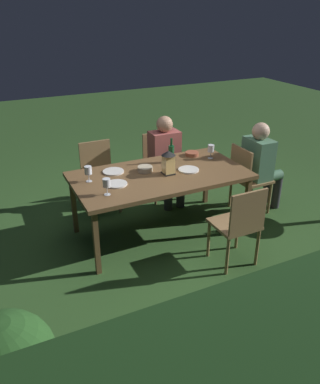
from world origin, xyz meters
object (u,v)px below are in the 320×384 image
(plate_c, at_px, (189,170))
(plate_b, at_px, (113,171))
(dining_table, at_px, (160,178))
(chair_side_left_a, at_px, (160,162))
(person_in_green, at_px, (261,162))
(chair_side_left_b, at_px, (99,173))
(plate_a, at_px, (117,184))
(chair_side_right_a, at_px, (239,223))
(wine_glass_c, at_px, (107,184))
(person_in_rust, at_px, (167,156))
(bowl_olives, at_px, (145,169))
(green_bottle_on_table, at_px, (171,153))
(chair_head_near, at_px, (247,176))
(lantern_centerpiece, at_px, (168,161))
(wine_glass_a, at_px, (211,149))
(potted_plant_by_hedge, at_px, (7,368))
(wine_glass_b, at_px, (88,171))
(bowl_bread, at_px, (192,154))

(plate_c, bearing_deg, plate_b, -21.98)
(dining_table, height_order, chair_side_left_a, chair_side_left_a)
(person_in_green, relative_size, chair_side_left_b, 1.32)
(plate_a, bearing_deg, chair_side_right_a, 138.89)
(dining_table, bearing_deg, wine_glass_c, 19.79)
(person_in_rust, xyz_separation_m, bowl_olives, (0.55, 0.57, 0.13))
(chair_side_right_a, bearing_deg, green_bottle_on_table, -82.03)
(dining_table, relative_size, plate_b, 8.18)
(bowl_olives, bearing_deg, chair_head_near, 174.34)
(chair_head_near, relative_size, plate_a, 3.99)
(chair_side_left_a, bearing_deg, chair_head_near, 130.78)
(plate_a, bearing_deg, lantern_centerpiece, -177.90)
(wine_glass_a, bearing_deg, wine_glass_c, 15.98)
(chair_side_right_a, relative_size, plate_c, 3.78)
(dining_table, height_order, wine_glass_c, wine_glass_c)
(wine_glass_a, bearing_deg, plate_c, 27.10)
(bowl_olives, height_order, potted_plant_by_hedge, potted_plant_by_hedge)
(lantern_centerpiece, height_order, plate_c, lantern_centerpiece)
(plate_b, bearing_deg, chair_head_near, 170.99)
(person_in_rust, height_order, plate_a, person_in_rust)
(green_bottle_on_table, distance_m, potted_plant_by_hedge, 2.86)
(chair_head_near, height_order, bowl_olives, chair_head_near)
(chair_side_right_a, height_order, wine_glass_b, wine_glass_b)
(chair_side_right_a, height_order, person_in_rust, person_in_rust)
(chair_head_near, bearing_deg, plate_a, 2.15)
(chair_side_left_a, height_order, lantern_centerpiece, lantern_centerpiece)
(chair_head_near, bearing_deg, wine_glass_c, 7.45)
(lantern_centerpiece, xyz_separation_m, wine_glass_a, (-0.67, -0.21, -0.03))
(potted_plant_by_hedge, bearing_deg, wine_glass_a, -144.26)
(bowl_bread, xyz_separation_m, potted_plant_by_hedge, (2.40, 2.01, -0.29))
(plate_c, bearing_deg, wine_glass_b, -9.75)
(dining_table, distance_m, green_bottle_on_table, 0.40)
(bowl_olives, relative_size, bowl_bread, 1.03)
(dining_table, distance_m, wine_glass_b, 0.79)
(wine_glass_b, distance_m, plate_c, 1.11)
(person_in_rust, bearing_deg, chair_side_left_b, -12.86)
(chair_side_right_a, height_order, plate_c, chair_side_right_a)
(wine_glass_c, relative_size, potted_plant_by_hedge, 0.20)
(chair_side_left_a, bearing_deg, wine_glass_b, 32.67)
(chair_side_left_a, bearing_deg, plate_b, 35.97)
(chair_head_near, relative_size, person_in_green, 0.76)
(dining_table, bearing_deg, bowl_olives, -47.53)
(chair_head_near, xyz_separation_m, potted_plant_by_hedge, (3.00, 1.67, -0.01))
(chair_head_near, height_order, chair_side_left_b, same)
(person_in_green, bearing_deg, chair_side_left_a, -42.77)
(person_in_rust, relative_size, green_bottle_on_table, 3.96)
(bowl_olives, bearing_deg, chair_side_right_a, 118.12)
(chair_side_left_b, relative_size, plate_a, 3.99)
(person_in_green, bearing_deg, lantern_centerpiece, 1.86)
(person_in_rust, bearing_deg, plate_a, 38.77)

